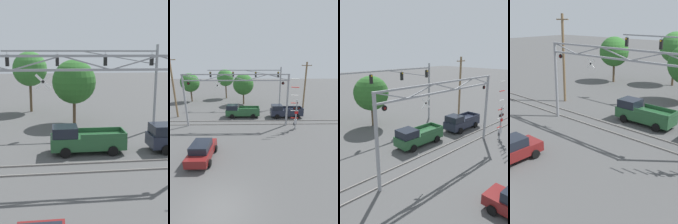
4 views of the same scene
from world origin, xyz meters
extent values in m
cube|color=gray|center=(0.00, 13.47, 0.05)|extent=(80.00, 0.08, 0.10)
cube|color=gray|center=(0.00, 14.90, 0.05)|extent=(80.00, 0.08, 0.10)
cylinder|color=gray|center=(-6.91, 13.19, 3.56)|extent=(0.26, 0.26, 7.12)
cylinder|color=gray|center=(6.91, 13.19, 3.56)|extent=(0.26, 0.26, 7.12)
cube|color=gray|center=(0.00, 13.19, 6.28)|extent=(14.07, 0.14, 0.14)
cube|color=gray|center=(0.00, 13.19, 7.05)|extent=(14.07, 0.14, 0.14)
cube|color=gray|center=(-5.52, 13.19, 6.66)|extent=(2.78, 0.08, 0.84)
cube|color=gray|center=(-2.76, 13.19, 6.66)|extent=(2.78, 0.08, 0.84)
cube|color=gray|center=(0.00, 13.19, 6.66)|extent=(2.78, 0.08, 0.84)
cube|color=gray|center=(2.76, 13.19, 6.66)|extent=(2.78, 0.08, 0.84)
cube|color=gray|center=(5.52, 13.19, 6.66)|extent=(2.78, 0.08, 0.84)
cylinder|color=black|center=(-6.18, 13.19, 5.92)|extent=(0.38, 0.10, 0.38)
sphere|color=#590C0C|center=(-6.18, 13.12, 5.92)|extent=(0.18, 0.18, 0.18)
cylinder|color=gray|center=(-6.18, 13.19, 6.16)|extent=(0.04, 0.04, 0.10)
cylinder|color=black|center=(6.18, 13.19, 5.92)|extent=(0.38, 0.10, 0.38)
sphere|color=#590C0C|center=(6.18, 13.12, 5.92)|extent=(0.18, 0.18, 0.18)
cylinder|color=gray|center=(6.18, 13.19, 6.16)|extent=(0.04, 0.04, 0.10)
cube|color=white|center=(-2.42, 13.09, 5.66)|extent=(0.88, 0.03, 0.88)
cube|color=white|center=(-2.42, 13.09, 5.66)|extent=(0.88, 0.03, 0.88)
cylinder|color=black|center=(-2.42, 13.06, 5.66)|extent=(0.04, 0.04, 0.02)
cylinder|color=gray|center=(7.81, 11.78, 1.98)|extent=(0.16, 0.16, 3.96)
cylinder|color=#59595B|center=(7.81, 11.78, 0.05)|extent=(0.35, 0.35, 0.10)
cube|color=white|center=(7.81, 11.67, 3.61)|extent=(0.78, 0.03, 0.78)
cube|color=white|center=(7.81, 11.67, 3.61)|extent=(0.78, 0.03, 0.78)
cylinder|color=black|center=(7.81, 11.64, 3.61)|extent=(0.04, 0.04, 0.02)
cylinder|color=black|center=(7.53, 11.78, 2.86)|extent=(0.32, 0.09, 0.32)
sphere|color=#590C0C|center=(7.53, 11.72, 2.86)|extent=(0.16, 0.16, 0.16)
cylinder|color=black|center=(8.09, 11.78, 2.86)|extent=(0.32, 0.09, 0.32)
sphere|color=#590C0C|center=(8.09, 11.72, 2.86)|extent=(0.16, 0.16, 0.16)
cube|color=gray|center=(7.81, 11.78, 2.86)|extent=(0.64, 0.06, 0.06)
cube|color=red|center=(7.81, 11.68, 2.31)|extent=(0.44, 0.02, 0.32)
cube|color=#B2B2B7|center=(7.81, 11.78, 1.05)|extent=(0.36, 0.28, 0.56)
cylinder|color=red|center=(7.61, 11.78, 1.55)|extent=(1.01, 0.09, 0.13)
cylinder|color=white|center=(7.57, 11.78, 2.56)|extent=(1.01, 0.09, 0.13)
cylinder|color=red|center=(7.53, 11.78, 3.56)|extent=(1.01, 0.09, 0.13)
cylinder|color=white|center=(7.48, 11.78, 4.56)|extent=(1.01, 0.09, 0.13)
cylinder|color=red|center=(7.44, 11.78, 5.57)|extent=(1.01, 0.09, 0.13)
cylinder|color=white|center=(7.40, 11.78, 6.57)|extent=(1.01, 0.09, 0.13)
cube|color=#3F3F42|center=(7.65, 11.78, 0.70)|extent=(0.24, 0.12, 0.36)
cylinder|color=gray|center=(7.71, 22.73, 3.99)|extent=(0.24, 0.24, 7.97)
cube|color=gray|center=(0.75, 22.73, 7.37)|extent=(13.92, 0.14, 0.14)
cube|color=gray|center=(4.23, 22.73, 6.77)|extent=(6.97, 0.08, 1.28)
cylinder|color=gray|center=(-1.41, 22.73, 7.22)|extent=(0.04, 0.04, 0.30)
cube|color=black|center=(-1.41, 22.73, 6.57)|extent=(0.30, 0.26, 1.00)
sphere|color=yellow|center=(-1.41, 22.57, 6.94)|extent=(0.18, 0.18, 0.18)
cylinder|color=gray|center=(2.90, 22.73, 7.22)|extent=(0.04, 0.04, 0.30)
cube|color=black|center=(2.90, 22.73, 6.57)|extent=(0.30, 0.26, 1.00)
sphere|color=yellow|center=(2.90, 22.57, 6.94)|extent=(0.18, 0.18, 0.18)
cylinder|color=gray|center=(7.21, 22.73, 7.22)|extent=(0.04, 0.04, 0.30)
cube|color=black|center=(7.21, 22.73, 6.57)|extent=(0.30, 0.26, 1.00)
sphere|color=yellow|center=(7.21, 22.57, 6.94)|extent=(0.18, 0.18, 0.18)
cube|color=#23512D|center=(0.60, 17.08, 0.83)|extent=(5.45, 1.88, 0.93)
cube|color=black|center=(-1.08, 17.08, 1.67)|extent=(1.80, 1.73, 0.74)
cube|color=#23512D|center=(1.59, 16.18, 1.47)|extent=(3.25, 0.08, 0.33)
cube|color=#23512D|center=(1.59, 17.98, 1.47)|extent=(3.25, 0.08, 0.33)
cube|color=#23512D|center=(3.27, 17.08, 1.47)|extent=(0.10, 1.80, 0.33)
cylinder|color=black|center=(-1.09, 16.13, 0.37)|extent=(0.74, 0.24, 0.74)
cylinder|color=black|center=(-1.09, 18.03, 0.37)|extent=(0.74, 0.24, 0.74)
cylinder|color=black|center=(2.28, 16.13, 0.37)|extent=(0.74, 0.24, 0.74)
cylinder|color=black|center=(2.28, 18.03, 0.37)|extent=(0.74, 0.24, 0.74)
cube|color=#1E2333|center=(7.74, 16.83, 0.83)|extent=(5.17, 1.88, 0.93)
cube|color=black|center=(6.16, 16.83, 1.67)|extent=(1.70, 1.73, 0.74)
cube|color=#1E2333|center=(8.70, 15.93, 1.47)|extent=(3.06, 0.08, 0.33)
cube|color=#1E2333|center=(8.70, 17.73, 1.47)|extent=(3.06, 0.08, 0.33)
cube|color=#1E2333|center=(10.28, 16.83, 1.47)|extent=(0.10, 1.80, 0.33)
cylinder|color=black|center=(6.14, 15.88, 0.37)|extent=(0.74, 0.24, 0.74)
cylinder|color=black|center=(6.14, 17.78, 0.37)|extent=(0.74, 0.24, 0.74)
cylinder|color=black|center=(9.35, 15.88, 0.37)|extent=(0.74, 0.24, 0.74)
cylinder|color=black|center=(9.35, 17.78, 0.37)|extent=(0.74, 0.24, 0.74)
cylinder|color=black|center=(-3.37, 6.42, 0.31)|extent=(0.24, 0.63, 0.63)
cylinder|color=black|center=(-1.56, 6.42, 0.31)|extent=(0.24, 0.63, 0.63)
cylinder|color=brown|center=(11.72, 20.37, 4.40)|extent=(0.28, 0.28, 8.80)
cube|color=brown|center=(11.72, 20.37, 8.20)|extent=(1.80, 0.12, 0.12)
cylinder|color=silver|center=(10.90, 20.37, 8.30)|extent=(0.08, 0.08, 0.12)
cylinder|color=silver|center=(12.54, 20.37, 8.30)|extent=(0.08, 0.08, 0.12)
cylinder|color=brown|center=(0.33, 25.88, 1.40)|extent=(0.32, 0.32, 2.79)
sphere|color=#2D6628|center=(0.33, 25.88, 4.35)|extent=(4.45, 4.45, 4.45)
camera|label=1|loc=(-1.95, -2.45, 7.21)|focal=45.00mm
camera|label=2|loc=(1.93, -6.67, 7.99)|focal=24.00mm
camera|label=3|loc=(-14.01, 1.33, 9.57)|focal=35.00mm
camera|label=4|loc=(13.03, -3.86, 9.36)|focal=45.00mm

